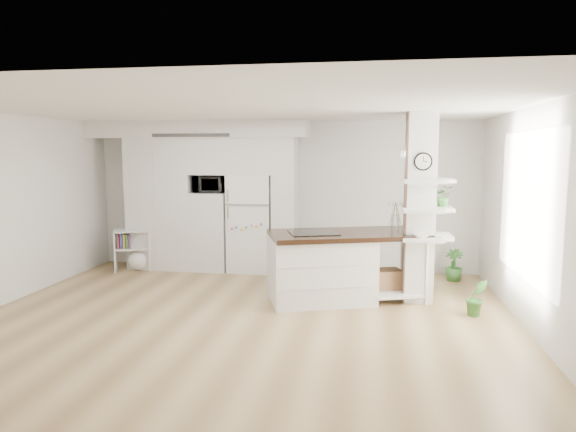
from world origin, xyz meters
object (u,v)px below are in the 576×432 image
Objects in this scene: kitchen_island at (329,265)px; floor_plant_a at (476,297)px; bookshelf at (134,253)px; refrigerator at (251,223)px.

floor_plant_a is (1.98, -0.42, -0.26)m from kitchen_island.
floor_plant_a is (5.64, -1.76, -0.07)m from bookshelf.
floor_plant_a is at bearing -40.84° from bookshelf.
bookshelf is 5.91m from floor_plant_a.
bookshelf is (-3.67, 1.34, -0.19)m from kitchen_island.
kitchen_island is (1.55, -1.67, -0.36)m from refrigerator.
kitchen_island is at bearing -43.61° from bookshelf.
bookshelf is (-2.12, -0.33, -0.55)m from refrigerator.
floor_plant_a is (3.52, -2.09, -0.62)m from refrigerator.
kitchen_island is 3.25× the size of bookshelf.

